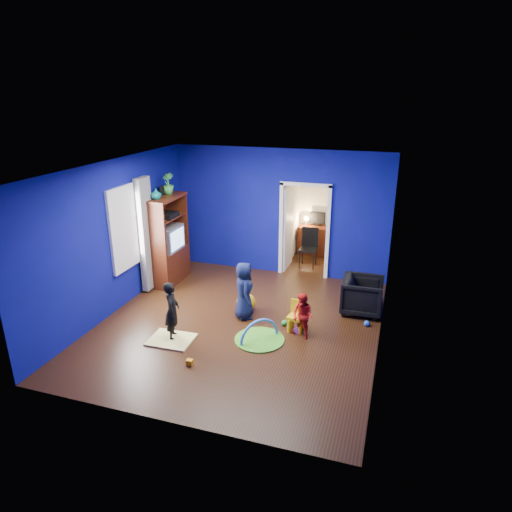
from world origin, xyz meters
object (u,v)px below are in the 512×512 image
(armchair, at_px, (362,295))
(vase, at_px, (156,194))
(folding_chair, at_px, (308,249))
(tv_armoire, at_px, (167,240))
(hopper_ball, at_px, (246,302))
(play_mat, at_px, (259,339))
(study_desk, at_px, (316,240))
(child_navy, at_px, (244,291))
(kid_chair, at_px, (296,318))
(crt_tv, at_px, (168,238))
(child_black, at_px, (172,311))
(toddler_red, at_px, (302,316))

(armchair, bearing_deg, vase, 89.70)
(vase, height_order, folding_chair, vase)
(tv_armoire, bearing_deg, hopper_ball, -22.47)
(tv_armoire, bearing_deg, play_mat, -34.28)
(study_desk, bearing_deg, hopper_ball, -100.14)
(tv_armoire, bearing_deg, child_navy, -27.36)
(child_navy, height_order, kid_chair, child_navy)
(crt_tv, xyz_separation_m, play_mat, (2.70, -1.87, -1.01))
(child_navy, bearing_deg, folding_chair, -39.21)
(vase, height_order, crt_tv, vase)
(armchair, distance_m, vase, 4.64)
(tv_armoire, height_order, kid_chair, tv_armoire)
(hopper_ball, xyz_separation_m, play_mat, (0.58, -0.97, -0.17))
(crt_tv, relative_size, study_desk, 0.80)
(play_mat, bearing_deg, child_black, -165.36)
(child_navy, distance_m, study_desk, 3.99)
(crt_tv, distance_m, study_desk, 3.99)
(vase, distance_m, folding_chair, 3.89)
(child_navy, bearing_deg, toddler_red, -135.71)
(study_desk, bearing_deg, armchair, -63.72)
(crt_tv, bearing_deg, child_navy, -27.79)
(study_desk, distance_m, folding_chair, 0.96)
(child_black, xyz_separation_m, play_mat, (1.45, 0.38, -0.51))
(child_black, xyz_separation_m, crt_tv, (-1.24, 2.25, 0.49))
(play_mat, height_order, folding_chair, folding_chair)
(play_mat, bearing_deg, kid_chair, 45.19)
(child_black, relative_size, tv_armoire, 0.54)
(hopper_ball, bearing_deg, play_mat, -59.11)
(armchair, height_order, child_black, child_black)
(child_navy, height_order, play_mat, child_navy)
(armchair, distance_m, toddler_red, 1.58)
(armchair, xyz_separation_m, play_mat, (-1.58, -1.63, -0.34))
(crt_tv, relative_size, play_mat, 0.81)
(child_navy, bearing_deg, kid_chair, -128.05)
(child_navy, relative_size, study_desk, 1.26)
(armchair, bearing_deg, kid_chair, 135.14)
(armchair, bearing_deg, tv_armoire, 85.72)
(armchair, relative_size, crt_tv, 1.12)
(toddler_red, xyz_separation_m, hopper_ball, (-1.26, 0.64, -0.23))
(child_black, xyz_separation_m, tv_armoire, (-1.28, 2.25, 0.45))
(hopper_ball, height_order, study_desk, study_desk)
(study_desk, bearing_deg, tv_armoire, -135.14)
(vase, xyz_separation_m, hopper_ball, (2.15, -0.59, -1.89))
(child_black, bearing_deg, child_navy, -59.83)
(kid_chair, bearing_deg, folding_chair, 108.38)
(toddler_red, bearing_deg, child_navy, -172.48)
(armchair, xyz_separation_m, child_navy, (-2.11, -0.90, 0.20))
(crt_tv, bearing_deg, armchair, -3.19)
(tv_armoire, bearing_deg, study_desk, 44.86)
(armchair, xyz_separation_m, tv_armoire, (-4.31, 0.24, 0.62))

